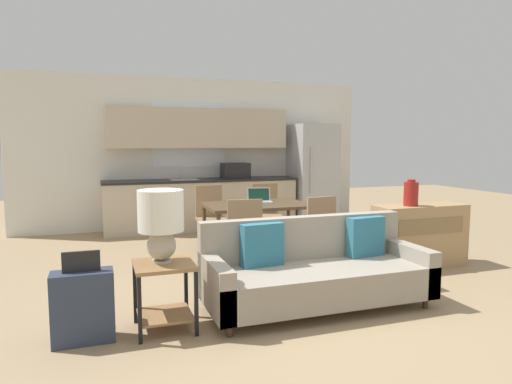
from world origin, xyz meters
name	(u,v)px	position (x,y,z in m)	size (l,w,h in m)	color
ground_plane	(306,311)	(0.00, 0.00, 0.00)	(20.00, 20.00, 0.00)	#9E8460
wall_back	(197,153)	(0.00, 4.63, 1.36)	(6.40, 0.07, 2.70)	silver
kitchen_counter	(202,182)	(0.01, 4.33, 0.84)	(3.42, 0.65, 2.15)	beige
refrigerator	(313,174)	(2.14, 4.20, 0.95)	(0.77, 0.79, 1.89)	#B7BABC
dining_table	(257,208)	(0.25, 2.05, 0.66)	(1.38, 0.90, 0.73)	brown
couch	(315,272)	(0.15, 0.12, 0.33)	(2.11, 0.80, 0.82)	#3D2D1E
side_table	(164,285)	(-1.27, 0.03, 0.38)	(0.48, 0.48, 0.56)	olive
table_lamp	(161,219)	(-1.29, 0.06, 0.92)	(0.37, 0.37, 0.60)	#B2A893
credenza	(420,236)	(2.01, 0.94, 0.39)	(1.18, 0.42, 0.78)	tan
vase	(411,194)	(1.83, 0.90, 0.93)	(0.17, 0.17, 0.32)	maroon
dining_chair_far_right	(267,211)	(0.70, 2.87, 0.50)	(0.47, 0.47, 0.91)	#997A56
dining_chair_near_right	(316,230)	(0.70, 1.20, 0.50)	(0.47, 0.47, 0.91)	#997A56
dining_chair_near_left	(243,234)	(-0.21, 1.25, 0.50)	(0.46, 0.46, 0.91)	#997A56
dining_chair_far_left	(211,214)	(-0.20, 2.84, 0.50)	(0.43, 0.43, 0.91)	#997A56
laptop	(260,199)	(0.33, 2.18, 0.78)	(0.36, 0.30, 0.20)	#B7BABC
suitcase	(83,306)	(-1.90, -0.01, 0.29)	(0.46, 0.22, 0.72)	#2D384C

